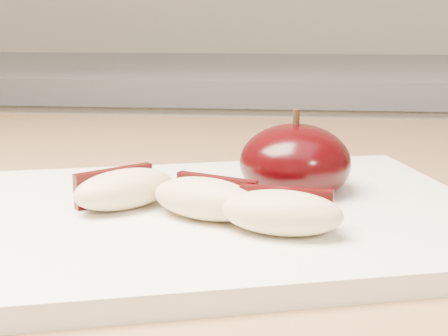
{
  "coord_description": "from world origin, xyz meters",
  "views": [
    {
      "loc": [
        -0.04,
        0.02,
        1.03
      ],
      "look_at": [
        -0.08,
        0.39,
        0.94
      ],
      "focal_mm": 50.0,
      "sensor_mm": 36.0,
      "label": 1
    }
  ],
  "objects": [
    {
      "name": "back_cabinet",
      "position": [
        0.0,
        1.2,
        0.47
      ],
      "size": [
        2.4,
        0.62,
        0.94
      ],
      "color": "silver",
      "rests_on": "ground"
    },
    {
      "name": "cutting_board",
      "position": [
        -0.08,
        0.39,
        0.91
      ],
      "size": [
        0.38,
        0.32,
        0.01
      ],
      "primitive_type": "cube",
      "rotation": [
        0.0,
        0.0,
        0.28
      ],
      "color": "silver",
      "rests_on": "island_counter"
    },
    {
      "name": "apple_half",
      "position": [
        -0.03,
        0.43,
        0.93
      ],
      "size": [
        0.1,
        0.1,
        0.06
      ],
      "rotation": [
        0.0,
        0.0,
        -0.42
      ],
      "color": "black",
      "rests_on": "cutting_board"
    },
    {
      "name": "apple_wedge_a",
      "position": [
        -0.14,
        0.38,
        0.93
      ],
      "size": [
        0.07,
        0.07,
        0.02
      ],
      "rotation": [
        0.0,
        0.0,
        0.74
      ],
      "color": "#D2B485",
      "rests_on": "cutting_board"
    },
    {
      "name": "apple_wedge_b",
      "position": [
        -0.08,
        0.37,
        0.93
      ],
      "size": [
        0.07,
        0.06,
        0.02
      ],
      "rotation": [
        0.0,
        0.0,
        -0.38
      ],
      "color": "#D2B485",
      "rests_on": "cutting_board"
    },
    {
      "name": "apple_wedge_c",
      "position": [
        -0.04,
        0.34,
        0.93
      ],
      "size": [
        0.07,
        0.04,
        0.02
      ],
      "rotation": [
        0.0,
        0.0,
        -0.15
      ],
      "color": "#D2B485",
      "rests_on": "cutting_board"
    }
  ]
}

